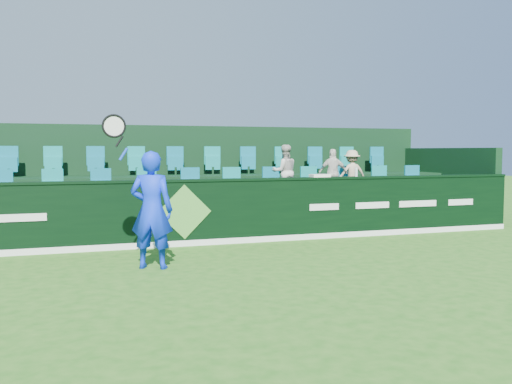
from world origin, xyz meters
name	(u,v)px	position (x,y,z in m)	size (l,w,h in m)	color
ground	(243,291)	(0.00, 0.00, 0.00)	(60.00, 60.00, 0.00)	#236317
sponsor_hoarding	(183,213)	(0.00, 4.00, 0.67)	(16.00, 0.25, 1.35)	black
stand_tier_front	(173,220)	(0.00, 5.10, 0.40)	(16.00, 2.00, 0.80)	black
stand_tier_back	(159,201)	(0.00, 7.00, 0.65)	(16.00, 1.80, 1.30)	black
stand_rear	(156,178)	(0.00, 7.44, 1.22)	(16.00, 4.10, 2.60)	black
seat_row_front	(170,187)	(0.00, 5.50, 1.10)	(13.50, 0.50, 0.60)	#108480
seat_row_back	(157,163)	(0.00, 7.30, 1.60)	(13.50, 0.50, 0.60)	#108480
tennis_player	(151,209)	(-0.95, 1.96, 0.98)	(1.26, 0.71, 2.58)	#0D30EA
spectator_left	(285,172)	(2.66, 5.12, 1.43)	(0.62, 0.48, 1.27)	beige
spectator_middle	(333,173)	(3.93, 5.12, 1.39)	(0.69, 0.29, 1.17)	silver
spectator_right	(352,173)	(4.44, 5.12, 1.37)	(0.74, 0.42, 1.14)	tan
towel	(320,176)	(3.04, 4.00, 1.38)	(0.41, 0.27, 0.06)	white
drinks_bottle	(356,172)	(3.94, 4.00, 1.45)	(0.06, 0.06, 0.20)	silver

